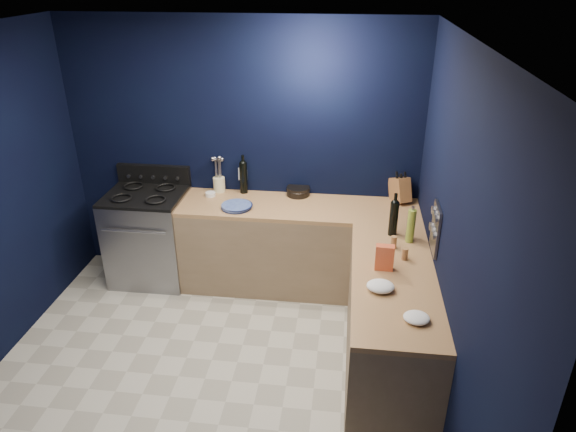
% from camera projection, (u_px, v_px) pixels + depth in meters
% --- Properties ---
extents(floor, '(3.50, 3.50, 0.02)m').
position_uv_depth(floor, '(205.00, 380.00, 4.15)').
color(floor, '#B6B1A0').
rests_on(floor, ground).
extents(ceiling, '(3.50, 3.50, 0.02)m').
position_uv_depth(ceiling, '(173.00, 37.00, 2.99)').
color(ceiling, silver).
rests_on(ceiling, ground).
extents(wall_back, '(3.50, 0.02, 2.60)m').
position_uv_depth(wall_back, '(242.00, 153.00, 5.14)').
color(wall_back, black).
rests_on(wall_back, ground).
extents(wall_right, '(0.02, 3.50, 2.60)m').
position_uv_depth(wall_right, '(453.00, 251.00, 3.38)').
color(wall_right, black).
rests_on(wall_right, ground).
extents(cab_back, '(2.30, 0.63, 0.86)m').
position_uv_depth(cab_back, '(298.00, 248.00, 5.17)').
color(cab_back, '#866C51').
rests_on(cab_back, floor).
extents(top_back, '(2.30, 0.63, 0.04)m').
position_uv_depth(top_back, '(299.00, 208.00, 4.97)').
color(top_back, brown).
rests_on(top_back, cab_back).
extents(cab_right, '(0.63, 1.67, 0.86)m').
position_uv_depth(cab_right, '(389.00, 327.00, 4.05)').
color(cab_right, '#866C51').
rests_on(cab_right, floor).
extents(top_right, '(0.63, 1.67, 0.04)m').
position_uv_depth(top_right, '(394.00, 279.00, 3.85)').
color(top_right, brown).
rests_on(top_right, cab_right).
extents(gas_range, '(0.76, 0.66, 0.92)m').
position_uv_depth(gas_range, '(150.00, 238.00, 5.31)').
color(gas_range, gray).
rests_on(gas_range, floor).
extents(oven_door, '(0.59, 0.02, 0.42)m').
position_uv_depth(oven_door, '(139.00, 254.00, 5.03)').
color(oven_door, black).
rests_on(oven_door, gas_range).
extents(cooktop, '(0.76, 0.66, 0.03)m').
position_uv_depth(cooktop, '(144.00, 195.00, 5.10)').
color(cooktop, black).
rests_on(cooktop, gas_range).
extents(backguard, '(0.76, 0.06, 0.20)m').
position_uv_depth(backguard, '(154.00, 174.00, 5.32)').
color(backguard, black).
rests_on(backguard, gas_range).
extents(spice_panel, '(0.02, 0.28, 0.38)m').
position_uv_depth(spice_panel, '(436.00, 229.00, 3.92)').
color(spice_panel, gray).
rests_on(spice_panel, wall_right).
extents(wall_outlet, '(0.09, 0.02, 0.13)m').
position_uv_depth(wall_outlet, '(243.00, 174.00, 5.22)').
color(wall_outlet, white).
rests_on(wall_outlet, wall_back).
extents(plate_stack, '(0.33, 0.33, 0.04)m').
position_uv_depth(plate_stack, '(236.00, 206.00, 4.91)').
color(plate_stack, '#35438B').
rests_on(plate_stack, top_back).
extents(ramekin, '(0.11, 0.11, 0.04)m').
position_uv_depth(ramekin, '(210.00, 194.00, 5.16)').
color(ramekin, white).
rests_on(ramekin, top_back).
extents(utensil_crock, '(0.14, 0.14, 0.15)m').
position_uv_depth(utensil_crock, '(219.00, 184.00, 5.25)').
color(utensil_crock, beige).
rests_on(utensil_crock, top_back).
extents(wine_bottle_back, '(0.09, 0.09, 0.32)m').
position_uv_depth(wine_bottle_back, '(244.00, 178.00, 5.18)').
color(wine_bottle_back, black).
rests_on(wine_bottle_back, top_back).
extents(lemon_basket, '(0.28, 0.28, 0.09)m').
position_uv_depth(lemon_basket, '(298.00, 191.00, 5.17)').
color(lemon_basket, black).
rests_on(lemon_basket, top_back).
extents(knife_block, '(0.24, 0.30, 0.29)m').
position_uv_depth(knife_block, '(400.00, 190.00, 5.01)').
color(knife_block, brown).
rests_on(knife_block, top_back).
extents(wine_bottle_right, '(0.08, 0.08, 0.30)m').
position_uv_depth(wine_bottle_right, '(394.00, 219.00, 4.37)').
color(wine_bottle_right, black).
rests_on(wine_bottle_right, top_right).
extents(oil_bottle, '(0.07, 0.07, 0.29)m').
position_uv_depth(oil_bottle, '(411.00, 226.00, 4.26)').
color(oil_bottle, olive).
rests_on(oil_bottle, top_right).
extents(spice_jar_near, '(0.06, 0.06, 0.11)m').
position_uv_depth(spice_jar_near, '(394.00, 242.00, 4.20)').
color(spice_jar_near, olive).
rests_on(spice_jar_near, top_right).
extents(spice_jar_far, '(0.07, 0.07, 0.10)m').
position_uv_depth(spice_jar_far, '(405.00, 254.00, 4.04)').
color(spice_jar_far, olive).
rests_on(spice_jar_far, top_right).
extents(crouton_bag, '(0.14, 0.07, 0.20)m').
position_uv_depth(crouton_bag, '(384.00, 258.00, 3.89)').
color(crouton_bag, red).
rests_on(crouton_bag, top_right).
extents(towel_front, '(0.23, 0.21, 0.07)m').
position_uv_depth(towel_front, '(380.00, 286.00, 3.67)').
color(towel_front, white).
rests_on(towel_front, top_right).
extents(towel_end, '(0.21, 0.20, 0.05)m').
position_uv_depth(towel_end, '(417.00, 318.00, 3.35)').
color(towel_end, white).
rests_on(towel_end, top_right).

